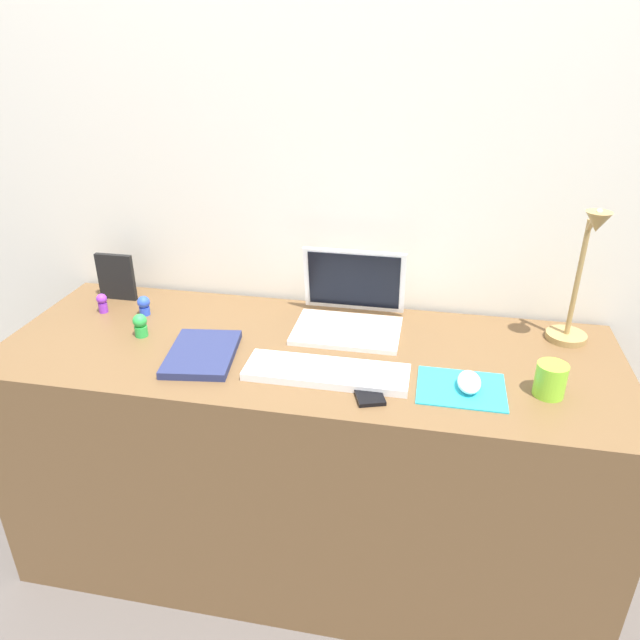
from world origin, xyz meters
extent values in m
plane|color=#59514C|center=(0.00, 0.00, 0.00)|extent=(6.00, 6.00, 0.00)
cube|color=silver|center=(0.00, 0.34, 0.80)|extent=(2.88, 0.05, 1.61)
cube|color=brown|center=(0.00, 0.00, 0.37)|extent=(1.68, 0.61, 0.74)
cube|color=white|center=(0.09, 0.11, 0.75)|extent=(0.30, 0.21, 0.01)
cube|color=white|center=(0.09, 0.23, 0.85)|extent=(0.30, 0.05, 0.20)
cube|color=black|center=(0.09, 0.23, 0.85)|extent=(0.27, 0.03, 0.17)
cube|color=white|center=(0.08, -0.13, 0.75)|extent=(0.41, 0.13, 0.02)
cube|color=#28B7CC|center=(0.41, -0.12, 0.74)|extent=(0.21, 0.17, 0.00)
ellipsoid|color=white|center=(0.43, -0.12, 0.76)|extent=(0.06, 0.10, 0.03)
cube|color=black|center=(0.19, -0.18, 0.74)|extent=(0.10, 0.14, 0.01)
cylinder|color=#A5844C|center=(0.70, 0.19, 0.75)|extent=(0.11, 0.11, 0.02)
cylinder|color=#A5844C|center=(0.70, 0.19, 0.92)|extent=(0.01, 0.01, 0.33)
cylinder|color=#A5844C|center=(0.70, 0.16, 1.09)|extent=(0.01, 0.08, 0.08)
cone|color=#A5844C|center=(0.70, 0.12, 1.10)|extent=(0.06, 0.06, 0.05)
cube|color=navy|center=(-0.26, -0.10, 0.75)|extent=(0.20, 0.26, 0.02)
cube|color=black|center=(-0.66, 0.20, 0.81)|extent=(0.12, 0.02, 0.15)
cylinder|color=#8CDB33|center=(0.61, -0.11, 0.78)|extent=(0.07, 0.07, 0.08)
cylinder|color=blue|center=(-0.53, 0.11, 0.75)|extent=(0.03, 0.03, 0.03)
sphere|color=blue|center=(-0.53, 0.11, 0.78)|extent=(0.04, 0.04, 0.04)
cylinder|color=green|center=(-0.47, -0.02, 0.76)|extent=(0.04, 0.04, 0.03)
sphere|color=green|center=(-0.47, -0.02, 0.79)|extent=(0.04, 0.04, 0.04)
cylinder|color=purple|center=(-0.66, 0.10, 0.76)|extent=(0.03, 0.03, 0.03)
sphere|color=purple|center=(-0.66, 0.10, 0.78)|extent=(0.03, 0.03, 0.03)
camera|label=1|loc=(0.31, -1.38, 1.53)|focal=33.39mm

